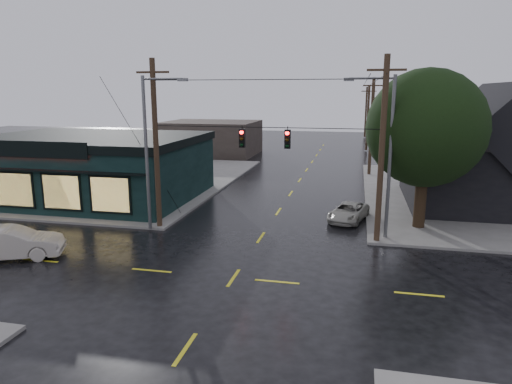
% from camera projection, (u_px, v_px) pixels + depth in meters
% --- Properties ---
extents(ground_plane, '(160.00, 160.00, 0.00)m').
position_uv_depth(ground_plane, '(234.00, 278.00, 20.64)').
color(ground_plane, black).
extents(sidewalk_nw, '(28.00, 28.00, 0.15)m').
position_uv_depth(sidewalk_nw, '(88.00, 179.00, 43.93)').
color(sidewalk_nw, slate).
rests_on(sidewalk_nw, ground).
extents(pizza_shop, '(16.30, 12.34, 4.90)m').
position_uv_depth(pizza_shop, '(92.00, 166.00, 35.61)').
color(pizza_shop, black).
rests_on(pizza_shop, ground).
extents(ne_building, '(12.60, 11.60, 8.75)m').
position_uv_depth(ne_building, '(497.00, 146.00, 32.72)').
color(ne_building, black).
rests_on(ne_building, ground).
extents(corner_tree, '(6.95, 6.95, 9.49)m').
position_uv_depth(corner_tree, '(426.00, 128.00, 26.73)').
color(corner_tree, black).
rests_on(corner_tree, ground).
extents(utility_pole_nw, '(2.00, 0.32, 10.15)m').
position_uv_depth(utility_pole_nw, '(160.00, 228.00, 28.22)').
color(utility_pole_nw, '#302415').
rests_on(utility_pole_nw, ground).
extents(utility_pole_ne, '(2.00, 0.32, 10.15)m').
position_uv_depth(utility_pole_ne, '(376.00, 243.00, 25.47)').
color(utility_pole_ne, '#302415').
rests_on(utility_pole_ne, ground).
extents(utility_pole_far_a, '(2.00, 0.32, 9.65)m').
position_uv_depth(utility_pole_far_a, '(369.00, 175.00, 45.97)').
color(utility_pole_far_a, '#302415').
rests_on(utility_pole_far_a, ground).
extents(utility_pole_far_b, '(2.00, 0.32, 9.15)m').
position_uv_depth(utility_pole_far_b, '(366.00, 151.00, 65.04)').
color(utility_pole_far_b, '#302415').
rests_on(utility_pole_far_b, ground).
extents(utility_pole_far_c, '(2.00, 0.32, 9.15)m').
position_uv_depth(utility_pole_far_c, '(364.00, 138.00, 84.11)').
color(utility_pole_far_c, '#302415').
rests_on(utility_pole_far_c, ground).
extents(span_signal_assembly, '(13.00, 0.48, 1.23)m').
position_uv_depth(span_signal_assembly, '(265.00, 138.00, 25.60)').
color(span_signal_assembly, black).
rests_on(span_signal_assembly, ground).
extents(streetlight_nw, '(5.40, 0.30, 9.15)m').
position_uv_depth(streetlight_nw, '(150.00, 231.00, 27.61)').
color(streetlight_nw, slate).
rests_on(streetlight_nw, ground).
extents(streetlight_ne, '(5.40, 0.30, 9.15)m').
position_uv_depth(streetlight_ne, '(385.00, 239.00, 26.03)').
color(streetlight_ne, slate).
rests_on(streetlight_ne, ground).
extents(bg_building_west, '(12.00, 10.00, 4.40)m').
position_uv_depth(bg_building_west, '(211.00, 138.00, 61.27)').
color(bg_building_west, '#362E27').
rests_on(bg_building_west, ground).
extents(bg_building_east, '(14.00, 12.00, 5.60)m').
position_uv_depth(bg_building_east, '(442.00, 135.00, 59.57)').
color(bg_building_east, black).
rests_on(bg_building_east, ground).
extents(sedan_cream, '(5.20, 3.58, 1.62)m').
position_uv_depth(sedan_cream, '(11.00, 243.00, 22.87)').
color(sedan_cream, '#B9B0A2').
rests_on(sedan_cream, ground).
extents(suv_silver, '(2.93, 4.49, 1.15)m').
position_uv_depth(suv_silver, '(348.00, 212.00, 29.72)').
color(suv_silver, '#AAA89D').
rests_on(suv_silver, ground).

